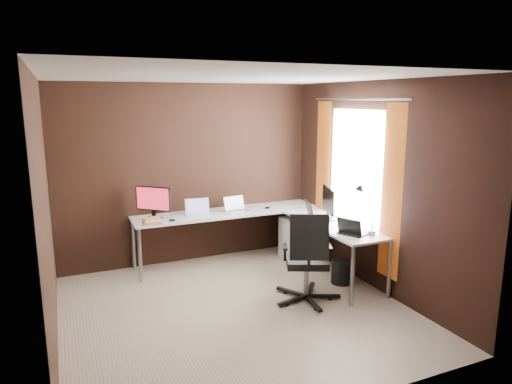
# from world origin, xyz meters

# --- Properties ---
(room) EXTENTS (3.60, 3.60, 2.50)m
(room) POSITION_xyz_m (0.34, 0.07, 1.28)
(room) COLOR tan
(room) RESTS_ON ground
(desk) EXTENTS (2.65, 2.25, 0.73)m
(desk) POSITION_xyz_m (0.84, 1.04, 0.68)
(desk) COLOR white
(desk) RESTS_ON ground
(drawer_pedestal) EXTENTS (0.42, 0.50, 0.60)m
(drawer_pedestal) POSITION_xyz_m (1.43, 1.15, 0.30)
(drawer_pedestal) COLOR white
(drawer_pedestal) RESTS_ON ground
(monitor_left) EXTENTS (0.39, 0.35, 0.43)m
(monitor_left) POSITION_xyz_m (-0.56, 1.53, 0.97)
(monitor_left) COLOR black
(monitor_left) RESTS_ON desk
(monitor_right) EXTENTS (0.20, 0.50, 0.43)m
(monitor_right) POSITION_xyz_m (1.52, 0.57, 0.97)
(monitor_right) COLOR black
(monitor_right) RESTS_ON desk
(laptop_white) EXTENTS (0.35, 0.27, 0.22)m
(laptop_white) POSITION_xyz_m (0.03, 1.47, 0.78)
(laptop_white) COLOR white
(laptop_white) RESTS_ON desk
(laptop_silver) EXTENTS (0.33, 0.25, 0.20)m
(laptop_silver) POSITION_xyz_m (0.58, 1.47, 0.78)
(laptop_silver) COLOR silver
(laptop_silver) RESTS_ON desk
(laptop_black_big) EXTENTS (0.36, 0.44, 0.25)m
(laptop_black_big) POSITION_xyz_m (1.37, 0.66, 0.78)
(laptop_black_big) COLOR black
(laptop_black_big) RESTS_ON desk
(laptop_black_small) EXTENTS (0.33, 0.37, 0.21)m
(laptop_black_small) POSITION_xyz_m (1.41, -0.12, 0.78)
(laptop_black_small) COLOR black
(laptop_black_small) RESTS_ON desk
(book_stack) EXTENTS (0.24, 0.20, 0.07)m
(book_stack) POSITION_xyz_m (-0.63, 1.30, 0.77)
(book_stack) COLOR #94764F
(book_stack) RESTS_ON desk
(mouse_left) EXTENTS (0.10, 0.08, 0.04)m
(mouse_left) POSITION_xyz_m (-0.37, 1.30, 0.75)
(mouse_left) COLOR black
(mouse_left) RESTS_ON desk
(mouse_corner) EXTENTS (0.10, 0.08, 0.03)m
(mouse_corner) POSITION_xyz_m (1.05, 1.43, 0.75)
(mouse_corner) COLOR black
(mouse_corner) RESTS_ON desk
(desk_lamp) EXTENTS (0.19, 0.22, 0.59)m
(desk_lamp) POSITION_xyz_m (1.55, -0.17, 1.10)
(desk_lamp) COLOR slate
(desk_lamp) RESTS_ON desk
(office_chair) EXTENTS (0.61, 0.65, 1.07)m
(office_chair) POSITION_xyz_m (0.83, -0.10, 0.31)
(office_chair) COLOR black
(office_chair) RESTS_ON ground
(wastebasket) EXTENTS (0.29, 0.29, 0.29)m
(wastebasket) POSITION_xyz_m (1.50, 0.18, 0.15)
(wastebasket) COLOR black
(wastebasket) RESTS_ON ground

